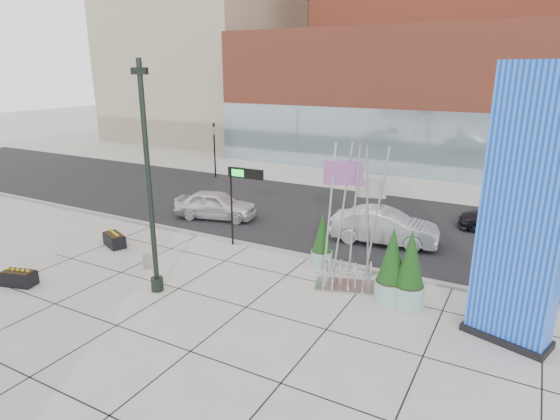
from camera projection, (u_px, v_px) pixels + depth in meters
The scene contains 19 objects.
ground at pixel (238, 290), 17.42m from camera, with size 160.00×160.00×0.00m, color #9E9991.
street_asphalt at pixel (338, 218), 25.81m from camera, with size 80.00×12.00×0.02m, color black.
curb_edge at pixel (288, 253), 20.76m from camera, with size 80.00×0.30×0.12m, color gray.
tower_podium at pixel (430, 99), 38.04m from camera, with size 34.00×10.00×11.00m, color #A2462F.
tower_glass_front at pixel (413, 144), 34.88m from camera, with size 34.00×0.60×5.00m, color #8CA5B2.
blue_pylon at pixel (525, 216), 13.10m from camera, with size 2.65×1.77×8.12m.
lamp_post at pixel (151, 203), 16.38m from camera, with size 0.56×0.45×8.23m.
public_art_sculpture at pixel (350, 251), 17.23m from camera, with size 2.65×1.89×5.45m.
concrete_bollard at pixel (147, 261), 19.24m from camera, with size 0.32×0.32×0.63m, color gray.
overhead_street_sign at pixel (243, 180), 20.69m from camera, with size 1.74×0.21×3.70m.
round_planter_east at pixel (410, 270), 15.87m from camera, with size 1.12×1.12×2.79m.
round_planter_mid at pixel (392, 267), 16.18m from camera, with size 1.11×1.11×2.76m.
round_planter_west at pixel (322, 241), 19.31m from camera, with size 0.89×0.89×2.24m.
box_planter_north at pixel (114, 239), 21.61m from camera, with size 1.46×1.11×0.72m.
box_planter_south at pixel (19, 277), 17.70m from camera, with size 1.37×0.94×0.68m.
car_white_west at pixel (216, 205), 25.52m from camera, with size 1.80×4.48×1.53m, color silver.
car_silver_mid at pixel (384, 227), 21.84m from camera, with size 1.71×4.92×1.62m, color #B5B9BD.
car_dark_east at pixel (506, 219), 23.41m from camera, with size 1.85×4.54×1.32m, color black.
traffic_signal at pixel (214, 147), 34.86m from camera, with size 0.15×0.18×4.10m.
Camera 1 is at (8.97, -13.12, 7.88)m, focal length 30.00 mm.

